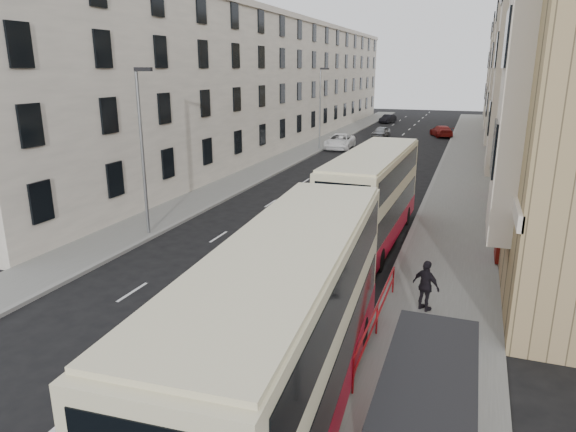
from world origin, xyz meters
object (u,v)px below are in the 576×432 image
at_px(double_decker_front, 288,332).
at_px(white_van, 340,141).
at_px(car_red, 441,131).
at_px(double_decker_rear, 372,197).
at_px(street_lamp_near, 143,143).
at_px(car_silver, 381,132).
at_px(pedestrian_far, 426,286).
at_px(car_dark, 388,119).
at_px(bus_shelter, 434,414).
at_px(street_lamp_far, 321,104).

xyz_separation_m(double_decker_front, white_van, (-9.63, 42.33, -1.57)).
relative_size(white_van, car_red, 1.17).
bearing_deg(double_decker_rear, double_decker_front, -85.65).
distance_m(street_lamp_near, car_silver, 42.47).
relative_size(pedestrian_far, car_silver, 0.47).
xyz_separation_m(car_dark, car_red, (8.88, -14.19, 0.05)).
distance_m(double_decker_rear, car_red, 42.50).
bearing_deg(white_van, car_red, 53.35).
bearing_deg(car_silver, pedestrian_far, -70.94).
height_order(double_decker_rear, car_dark, double_decker_rear).
relative_size(street_lamp_near, pedestrian_far, 4.50).
xyz_separation_m(bus_shelter, car_silver, (-10.56, 54.47, -1.49)).
relative_size(bus_shelter, pedestrian_far, 2.39).
distance_m(street_lamp_far, double_decker_rear, 29.32).
distance_m(bus_shelter, car_dark, 72.95).
distance_m(street_lamp_near, double_decker_front, 15.86).
height_order(car_silver, car_dark, car_silver).
height_order(bus_shelter, double_decker_rear, double_decker_rear).
height_order(white_van, car_red, white_van).
height_order(white_van, car_dark, white_van).
height_order(pedestrian_far, car_red, pedestrian_far).
bearing_deg(car_red, car_dark, -77.29).
relative_size(double_decker_front, white_van, 2.12).
bearing_deg(double_decker_front, street_lamp_near, 132.62).
xyz_separation_m(double_decker_rear, car_red, (0.37, 42.47, -1.56)).
height_order(street_lamp_near, double_decker_rear, street_lamp_near).
bearing_deg(car_red, double_decker_rear, 70.18).
relative_size(street_lamp_near, car_dark, 2.07).
relative_size(street_lamp_near, car_silver, 2.11).
height_order(double_decker_rear, car_red, double_decker_rear).
relative_size(street_lamp_far, double_decker_front, 0.69).
relative_size(double_decker_front, car_dark, 3.01).
xyz_separation_m(street_lamp_near, car_silver, (4.14, 42.08, -3.99)).
distance_m(double_decker_rear, car_silver, 39.86).
relative_size(double_decker_front, double_decker_rear, 1.05).
bearing_deg(car_red, street_lamp_far, 34.87).
relative_size(white_van, car_dark, 1.42).
distance_m(bus_shelter, street_lamp_near, 19.38).
height_order(street_lamp_near, white_van, street_lamp_near).
relative_size(street_lamp_far, car_silver, 2.11).
xyz_separation_m(pedestrian_far, car_red, (-2.84, 49.33, -0.36)).
relative_size(street_lamp_near, double_decker_front, 0.69).
height_order(street_lamp_far, double_decker_rear, street_lamp_far).
bearing_deg(bus_shelter, street_lamp_far, 109.12).
distance_m(street_lamp_far, double_decker_front, 42.45).
bearing_deg(car_silver, white_van, -95.66).
height_order(double_decker_front, white_van, double_decker_front).
xyz_separation_m(double_decker_front, pedestrian_far, (2.49, 6.77, -1.30)).
bearing_deg(double_decker_rear, car_dark, 99.91).
relative_size(car_silver, car_dark, 0.98).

